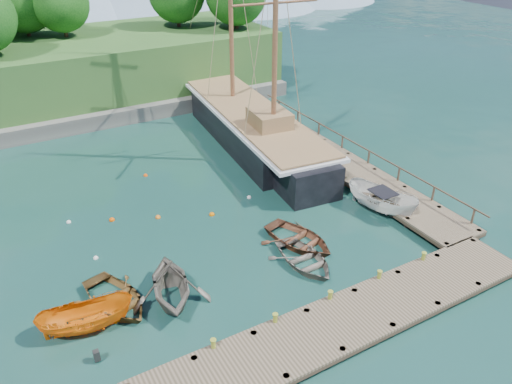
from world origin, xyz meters
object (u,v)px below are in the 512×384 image
rowboat_0 (117,305)px  rowboat_2 (299,244)px  rowboat_3 (304,264)px  schooner (252,129)px  rowboat_1 (172,300)px  cabin_boat_white (380,212)px  motorboat_orange (89,330)px

rowboat_0 → rowboat_2: bearing=-16.1°
rowboat_0 → rowboat_3: (9.56, -1.86, 0.00)m
rowboat_3 → schooner: bearing=69.1°
rowboat_2 → schooner: size_ratio=0.16×
rowboat_1 → schooner: schooner is taller
rowboat_2 → rowboat_3: bearing=-130.5°
rowboat_2 → cabin_boat_white: bearing=-12.7°
rowboat_1 → rowboat_2: (7.91, 0.81, 0.00)m
rowboat_0 → schooner: schooner is taller
rowboat_3 → motorboat_orange: (-11.11, 0.86, 0.00)m
rowboat_1 → cabin_boat_white: size_ratio=0.91×
cabin_boat_white → motorboat_orange: bearing=168.5°
cabin_boat_white → rowboat_2: bearing=168.0°
rowboat_0 → rowboat_1: (2.41, -1.00, 0.00)m
rowboat_0 → rowboat_3: size_ratio=1.07×
rowboat_3 → schooner: (5.31, 15.20, 1.13)m
rowboat_2 → rowboat_3: rowboat_2 is taller
rowboat_2 → motorboat_orange: bearing=168.1°
rowboat_1 → rowboat_2: rowboat_1 is taller
rowboat_0 → rowboat_1: 2.61m
rowboat_2 → motorboat_orange: (-11.87, -0.80, 0.00)m
schooner → cabin_boat_white: bearing=-76.4°
schooner → rowboat_1: bearing=-125.2°
rowboat_1 → motorboat_orange: size_ratio=1.04×
rowboat_2 → cabin_boat_white: (6.34, 0.35, 0.00)m
rowboat_2 → rowboat_0: bearing=163.1°
rowboat_0 → rowboat_1: bearing=-37.6°
rowboat_1 → cabin_boat_white: rowboat_1 is taller
rowboat_1 → schooner: bearing=62.4°
rowboat_2 → cabin_boat_white: 6.35m
rowboat_2 → schooner: (4.55, 13.54, 1.13)m
rowboat_3 → motorboat_orange: size_ratio=0.97×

